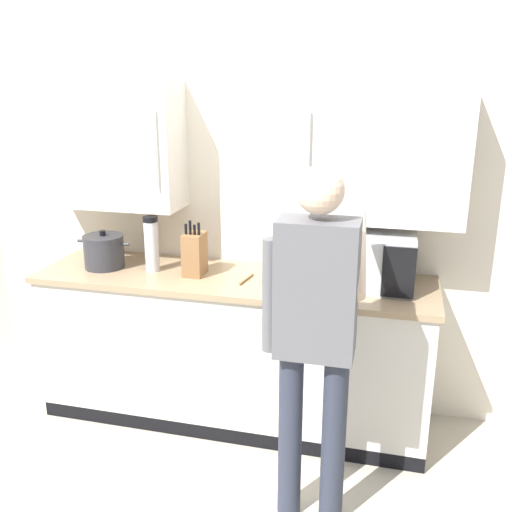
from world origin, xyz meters
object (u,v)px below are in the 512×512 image
(thermos_flask, at_px, (152,244))
(knife_block, at_px, (195,254))
(microwave_oven, at_px, (353,259))
(wooden_spoon, at_px, (257,280))
(person_figure, at_px, (315,322))
(stock_pot, at_px, (104,251))

(thermos_flask, distance_m, knife_block, 0.27)
(microwave_oven, height_order, thermos_flask, thermos_flask)
(microwave_oven, bearing_deg, thermos_flask, -177.77)
(microwave_oven, bearing_deg, knife_block, -176.77)
(wooden_spoon, height_order, knife_block, knife_block)
(thermos_flask, relative_size, knife_block, 1.01)
(microwave_oven, xyz_separation_m, person_figure, (-0.09, -0.75, -0.06))
(knife_block, bearing_deg, wooden_spoon, -4.79)
(wooden_spoon, xyz_separation_m, person_figure, (0.43, -0.67, 0.08))
(wooden_spoon, bearing_deg, stock_pot, 178.26)
(microwave_oven, xyz_separation_m, wooden_spoon, (-0.52, -0.08, -0.14))
(microwave_oven, relative_size, stock_pot, 2.31)
(thermos_flask, height_order, person_figure, person_figure)
(knife_block, relative_size, person_figure, 0.20)
(wooden_spoon, distance_m, person_figure, 0.80)
(wooden_spoon, relative_size, person_figure, 0.11)
(knife_block, xyz_separation_m, person_figure, (0.81, -0.70, -0.04))
(person_figure, bearing_deg, thermos_flask, 146.66)
(stock_pot, xyz_separation_m, person_figure, (1.38, -0.70, -0.01))
(person_figure, bearing_deg, stock_pot, 153.20)
(thermos_flask, bearing_deg, person_figure, -33.34)
(stock_pot, height_order, knife_block, knife_block)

